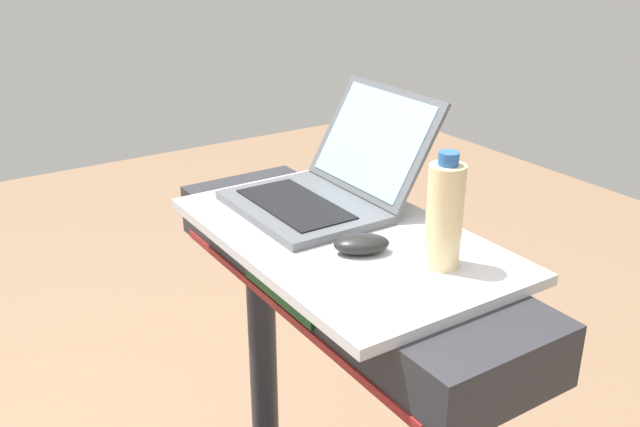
% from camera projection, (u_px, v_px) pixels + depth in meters
% --- Properties ---
extents(desk_board, '(0.68, 0.41, 0.02)m').
position_uv_depth(desk_board, '(342.00, 237.00, 1.34)').
color(desk_board, silver).
rests_on(desk_board, treadmill_base).
extents(laptop, '(0.32, 0.36, 0.22)m').
position_uv_depth(laptop, '(326.00, 184.00, 1.45)').
color(laptop, '#515459').
rests_on(laptop, desk_board).
extents(computer_mouse, '(0.10, 0.12, 0.03)m').
position_uv_depth(computer_mouse, '(362.00, 244.00, 1.25)').
color(computer_mouse, black).
rests_on(computer_mouse, desk_board).
extents(water_bottle, '(0.06, 0.06, 0.20)m').
position_uv_depth(water_bottle, '(445.00, 215.00, 1.17)').
color(water_bottle, beige).
rests_on(water_bottle, desk_board).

